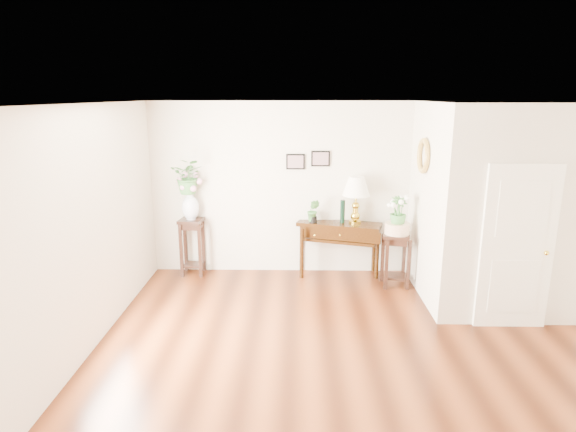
{
  "coord_description": "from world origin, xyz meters",
  "views": [
    {
      "loc": [
        -0.64,
        -4.93,
        2.89
      ],
      "look_at": [
        -0.74,
        1.3,
        1.31
      ],
      "focal_mm": 30.0,
      "sensor_mm": 36.0,
      "label": 1
    }
  ],
  "objects_px": {
    "console_table": "(339,249)",
    "table_lamp": "(356,201)",
    "plant_stand_b": "(395,260)",
    "plant_stand_a": "(192,247)"
  },
  "relations": [
    {
      "from": "console_table",
      "to": "table_lamp",
      "type": "distance_m",
      "value": 0.83
    },
    {
      "from": "plant_stand_b",
      "to": "table_lamp",
      "type": "bearing_deg",
      "value": 142.44
    },
    {
      "from": "table_lamp",
      "to": "plant_stand_a",
      "type": "relative_size",
      "value": 0.81
    },
    {
      "from": "table_lamp",
      "to": "plant_stand_a",
      "type": "distance_m",
      "value": 2.76
    },
    {
      "from": "console_table",
      "to": "table_lamp",
      "type": "height_order",
      "value": "table_lamp"
    },
    {
      "from": "console_table",
      "to": "table_lamp",
      "type": "xyz_separation_m",
      "value": [
        0.25,
        0.0,
        0.79
      ]
    },
    {
      "from": "plant_stand_a",
      "to": "table_lamp",
      "type": "bearing_deg",
      "value": 0.0
    },
    {
      "from": "plant_stand_a",
      "to": "plant_stand_b",
      "type": "height_order",
      "value": "plant_stand_a"
    },
    {
      "from": "console_table",
      "to": "plant_stand_a",
      "type": "bearing_deg",
      "value": -163.35
    },
    {
      "from": "table_lamp",
      "to": "plant_stand_a",
      "type": "xyz_separation_m",
      "value": [
        -2.65,
        0.0,
        -0.77
      ]
    }
  ]
}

